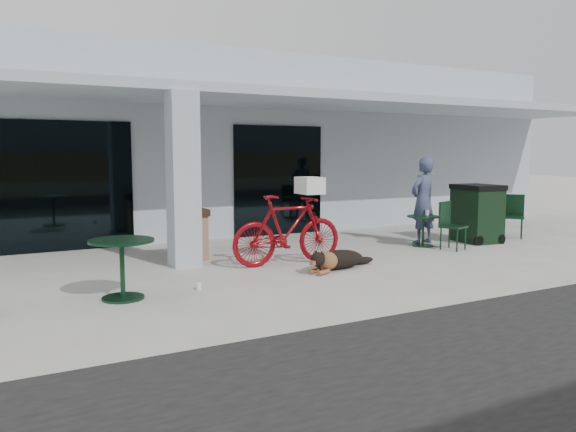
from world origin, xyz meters
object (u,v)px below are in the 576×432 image
dog (338,258)px  trash_receptacle (191,234)px  cafe_table_near (122,269)px  cafe_chair_far_b (513,216)px  person (423,201)px  wheeled_bin (477,213)px  bicycle (288,230)px  cafe_table_far (423,231)px  cafe_chair_far_a (453,226)px

dog → trash_receptacle: bearing=111.5°
trash_receptacle → dog: bearing=-47.1°
dog → cafe_table_near: size_ratio=1.32×
cafe_table_near → cafe_chair_far_b: (9.49, 1.36, 0.10)m
person → wheeled_bin: person is taller
bicycle → wheeled_bin: 5.09m
trash_receptacle → cafe_chair_far_b: bearing=-7.4°
dog → person: size_ratio=0.61×
bicycle → cafe_chair_far_b: 6.32m
cafe_table_near → person: size_ratio=0.46×
person → dog: bearing=14.6°
person → trash_receptacle: bearing=-16.7°
bicycle → dog: 1.08m
cafe_table_far → bicycle: bearing=-173.6°
bicycle → cafe_chair_far_b: bicycle is taller
dog → wheeled_bin: (4.52, 1.10, 0.46)m
cafe_table_far → cafe_chair_far_b: bearing=-2.2°
wheeled_bin → dog: bearing=-159.5°
bicycle → wheeled_bin: (5.08, 0.30, 0.02)m
cafe_chair_far_b → wheeled_bin: bearing=-130.0°
trash_receptacle → wheeled_bin: (6.47, -1.00, 0.17)m
person → trash_receptacle: person is taller
cafe_table_near → person: (7.01, 1.76, 0.55)m
cafe_chair_far_b → trash_receptacle: bearing=-137.5°
cafe_table_far → trash_receptacle: bearing=169.8°
person → wheeled_bin: 1.36m
cafe_table_near → cafe_chair_far_a: cafe_chair_far_a is taller
cafe_table_far → cafe_chair_far_b: size_ratio=0.69×
cafe_table_far → dog: bearing=-158.2°
cafe_chair_far_b → cafe_table_far: bearing=-132.3°
bicycle → cafe_chair_far_b: size_ratio=2.06×
person → cafe_table_near: bearing=4.0°
cafe_chair_far_a → person: bearing=71.7°
bicycle → trash_receptacle: bicycle is taller
person → wheeled_bin: (1.26, -0.40, -0.31)m
bicycle → trash_receptacle: bearing=49.6°
dog → person: (3.26, 1.50, 0.77)m
bicycle → trash_receptacle: 1.91m
cafe_chair_far_a → cafe_chair_far_b: 2.55m
dog → cafe_chair_far_a: bearing=-11.9°
cafe_chair_far_b → dog: bearing=-119.2°
cafe_table_near → wheeled_bin: (8.27, 1.36, 0.24)m
person → wheeled_bin: bearing=152.2°
bicycle → cafe_chair_far_a: bicycle is taller
bicycle → cafe_chair_far_a: bearing=-91.1°
trash_receptacle → cafe_table_near: bearing=-127.2°
cafe_table_far → person: (0.24, 0.29, 0.64)m
bicycle → person: size_ratio=1.10×
bicycle → person: bearing=-76.9°
cafe_table_near → cafe_chair_far_a: 7.05m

